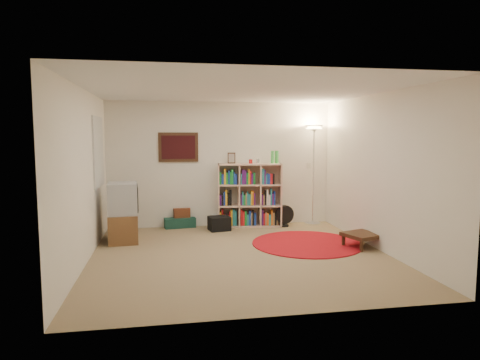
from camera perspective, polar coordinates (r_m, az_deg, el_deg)
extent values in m
cube|color=#8F7754|center=(6.66, 0.05, -10.09)|extent=(4.50, 4.50, 0.02)
cube|color=white|center=(6.44, 0.05, 12.01)|extent=(4.50, 4.50, 0.02)
cube|color=white|center=(8.65, -2.56, 2.11)|extent=(4.50, 0.02, 2.50)
cube|color=white|center=(4.23, 5.37, -1.99)|extent=(4.50, 0.02, 2.50)
cube|color=white|center=(6.43, -20.19, 0.40)|extent=(0.02, 4.50, 2.50)
cube|color=white|center=(7.17, 18.13, 1.01)|extent=(0.02, 4.50, 2.50)
cube|color=#331E12|center=(8.54, -8.22, 4.35)|extent=(0.78, 0.04, 0.58)
cube|color=#440D12|center=(8.52, -8.22, 4.35)|extent=(0.66, 0.01, 0.46)
cube|color=white|center=(7.69, -18.39, 3.56)|extent=(0.03, 1.00, 1.20)
cube|color=beige|center=(9.06, 9.15, 1.90)|extent=(0.08, 0.01, 0.12)
cube|color=beige|center=(8.72, 1.28, -6.07)|extent=(1.31, 0.52, 0.03)
cube|color=beige|center=(8.54, 1.30, 2.12)|extent=(1.31, 0.52, 0.03)
cube|color=beige|center=(8.59, -2.86, -2.04)|extent=(0.07, 0.36, 1.27)
cube|color=beige|center=(8.67, 5.40, -1.98)|extent=(0.07, 0.36, 1.27)
cube|color=beige|center=(8.78, 1.22, -1.86)|extent=(1.26, 0.18, 1.27)
cube|color=beige|center=(8.60, -0.12, -2.03)|extent=(0.07, 0.35, 1.22)
cube|color=beige|center=(8.62, 2.70, -2.01)|extent=(0.07, 0.35, 1.22)
cube|color=beige|center=(8.64, 1.29, -3.41)|extent=(1.25, 0.50, 0.03)
cube|color=beige|center=(8.58, 1.30, -0.62)|extent=(1.25, 0.50, 0.03)
cube|color=yellow|center=(8.63, -2.62, -5.14)|extent=(0.06, 0.15, 0.28)
cube|color=red|center=(8.63, -2.35, -4.98)|extent=(0.05, 0.15, 0.32)
cube|color=orange|center=(8.64, -2.08, -5.32)|extent=(0.06, 0.15, 0.22)
cube|color=#521C71|center=(8.64, -1.82, -5.32)|extent=(0.05, 0.15, 0.22)
cube|color=orange|center=(8.64, -1.58, -5.37)|extent=(0.05, 0.15, 0.20)
cube|color=red|center=(8.63, -1.37, -5.15)|extent=(0.05, 0.15, 0.27)
cube|color=yellow|center=(8.63, -1.13, -5.00)|extent=(0.05, 0.15, 0.32)
cube|color=teal|center=(8.63, -0.86, -4.97)|extent=(0.06, 0.15, 0.33)
cube|color=teal|center=(8.63, -0.59, -5.06)|extent=(0.06, 0.15, 0.30)
cube|color=#521C71|center=(8.57, -2.63, -2.68)|extent=(0.06, 0.15, 0.20)
cube|color=black|center=(8.56, -2.35, -2.61)|extent=(0.05, 0.15, 0.23)
cube|color=#1C3CA9|center=(8.56, -2.10, -2.48)|extent=(0.05, 0.15, 0.26)
cube|color=yellow|center=(8.56, -1.85, -2.35)|extent=(0.05, 0.15, 0.30)
cube|color=black|center=(8.56, -1.57, -2.58)|extent=(0.06, 0.15, 0.23)
cube|color=black|center=(8.56, -1.27, -2.31)|extent=(0.06, 0.15, 0.32)
cube|color=#1C8D35|center=(8.51, -2.64, 0.21)|extent=(0.06, 0.15, 0.25)
cube|color=#1C3CA9|center=(8.51, -2.33, 0.06)|extent=(0.06, 0.15, 0.21)
cube|color=yellow|center=(8.51, -2.02, 0.43)|extent=(0.06, 0.15, 0.32)
cube|color=#1C8D35|center=(8.51, -1.73, 0.17)|extent=(0.06, 0.15, 0.24)
cube|color=#1C3CA9|center=(8.51, -1.48, 0.34)|extent=(0.04, 0.15, 0.29)
cube|color=#1C8D35|center=(8.51, -1.29, 0.25)|extent=(0.04, 0.15, 0.26)
cube|color=#1C8D35|center=(8.51, -1.04, 0.40)|extent=(0.06, 0.15, 0.31)
cube|color=#1C3CA9|center=(8.51, -0.79, 0.22)|extent=(0.04, 0.15, 0.25)
cube|color=#1C3CA9|center=(8.52, -0.56, 0.09)|extent=(0.06, 0.15, 0.21)
cube|color=red|center=(8.64, 0.20, -5.01)|extent=(0.06, 0.15, 0.31)
cube|color=red|center=(8.64, 0.46, -5.09)|extent=(0.05, 0.15, 0.28)
cube|color=#1C8D35|center=(8.64, 0.75, -5.07)|extent=(0.06, 0.15, 0.29)
cube|color=teal|center=(8.65, 1.03, -5.30)|extent=(0.05, 0.15, 0.22)
cube|color=#1C3CA9|center=(8.65, 1.31, -5.05)|extent=(0.06, 0.15, 0.29)
cube|color=#9B7D54|center=(8.65, 1.54, -5.16)|extent=(0.04, 0.15, 0.26)
cube|color=black|center=(8.65, 1.75, -5.06)|extent=(0.05, 0.15, 0.29)
cube|color=#1C3CA9|center=(8.66, 2.01, -5.20)|extent=(0.06, 0.15, 0.25)
cube|color=#521C71|center=(8.57, 0.16, -2.62)|extent=(0.04, 0.15, 0.22)
cube|color=teal|center=(8.57, 0.37, -2.46)|extent=(0.05, 0.15, 0.27)
cube|color=#1C8D35|center=(8.58, 0.60, -2.66)|extent=(0.05, 0.15, 0.20)
cube|color=#9B7D54|center=(8.58, 0.82, -2.54)|extent=(0.05, 0.15, 0.24)
cube|color=teal|center=(8.58, 1.01, -2.46)|extent=(0.04, 0.15, 0.27)
cube|color=teal|center=(8.58, 1.26, -2.62)|extent=(0.06, 0.15, 0.22)
cube|color=yellow|center=(8.58, 1.52, -2.38)|extent=(0.04, 0.15, 0.29)
cube|color=orange|center=(8.58, 1.73, -2.40)|extent=(0.05, 0.15, 0.28)
cube|color=#521C71|center=(8.59, 1.93, -2.56)|extent=(0.04, 0.15, 0.23)
cube|color=teal|center=(8.52, 0.16, 0.11)|extent=(0.04, 0.15, 0.22)
cube|color=#521C71|center=(8.52, 0.39, 0.39)|extent=(0.06, 0.15, 0.30)
cube|color=#521C71|center=(8.52, 0.68, 0.34)|extent=(0.06, 0.15, 0.29)
cube|color=#1C8D35|center=(8.53, 0.97, 0.18)|extent=(0.05, 0.15, 0.24)
cube|color=yellow|center=(8.53, 1.19, 0.41)|extent=(0.04, 0.15, 0.31)
cube|color=red|center=(8.53, 1.39, 0.30)|extent=(0.05, 0.15, 0.27)
cube|color=#521C71|center=(8.54, 1.62, 0.12)|extent=(0.05, 0.15, 0.22)
cube|color=#1C8D35|center=(8.54, 1.89, 0.18)|extent=(0.06, 0.15, 0.24)
cube|color=#521C71|center=(8.67, 3.00, -4.98)|extent=(0.05, 0.15, 0.31)
cube|color=red|center=(8.68, 3.23, -5.20)|extent=(0.05, 0.15, 0.24)
cube|color=#9B7D54|center=(8.68, 3.44, -5.09)|extent=(0.04, 0.15, 0.27)
cube|color=orange|center=(8.68, 3.68, -5.17)|extent=(0.06, 0.15, 0.25)
cube|color=teal|center=(8.69, 3.96, -5.28)|extent=(0.06, 0.15, 0.21)
cube|color=orange|center=(8.69, 4.23, -4.99)|extent=(0.05, 0.15, 0.30)
cube|color=#9B7D54|center=(8.70, 4.48, -5.14)|extent=(0.05, 0.15, 0.25)
cube|color=black|center=(8.71, 4.73, -5.31)|extent=(0.05, 0.15, 0.20)
cube|color=#9B7D54|center=(8.71, 4.96, -5.19)|extent=(0.05, 0.15, 0.23)
cube|color=#521C71|center=(8.61, 2.99, -2.63)|extent=(0.05, 0.15, 0.21)
cube|color=#9B7D54|center=(8.61, 3.18, -2.62)|extent=(0.04, 0.15, 0.21)
cube|color=black|center=(8.61, 3.39, -2.35)|extent=(0.05, 0.15, 0.29)
cube|color=white|center=(8.61, 3.64, -2.28)|extent=(0.05, 0.15, 0.31)
cube|color=white|center=(8.62, 3.90, -2.62)|extent=(0.06, 0.15, 0.21)
cube|color=teal|center=(8.62, 4.14, -2.23)|extent=(0.05, 0.15, 0.33)
cube|color=#521C71|center=(8.63, 4.37, -2.53)|extent=(0.05, 0.15, 0.24)
cube|color=#1C3CA9|center=(8.63, 4.59, -2.41)|extent=(0.05, 0.15, 0.27)
cube|color=teal|center=(8.55, 3.07, 0.45)|extent=(0.06, 0.15, 0.32)
cube|color=#521C71|center=(8.55, 3.33, 0.36)|extent=(0.04, 0.15, 0.29)
cube|color=teal|center=(8.56, 3.51, 0.07)|extent=(0.04, 0.15, 0.20)
cube|color=#1C3CA9|center=(8.56, 3.70, 0.13)|extent=(0.05, 0.15, 0.22)
cube|color=#1C3CA9|center=(8.57, 3.90, 0.10)|extent=(0.04, 0.15, 0.21)
cube|color=red|center=(8.57, 4.16, 0.12)|extent=(0.06, 0.15, 0.21)
cube|color=black|center=(8.58, 4.45, 0.11)|extent=(0.05, 0.15, 0.21)
cube|color=#331E12|center=(8.54, -1.14, 2.94)|extent=(0.16, 0.04, 0.22)
cube|color=#A99A8D|center=(8.52, -1.14, 2.94)|extent=(0.12, 0.02, 0.17)
cylinder|color=#B81110|center=(8.54, 1.43, 2.49)|extent=(0.08, 0.08, 0.08)
cylinder|color=white|center=(8.55, 2.40, 2.55)|extent=(0.07, 0.07, 0.10)
cylinder|color=#4ECC56|center=(8.54, 4.37, 3.05)|extent=(0.08, 0.08, 0.25)
cylinder|color=#4ECC56|center=(8.62, 4.92, 3.07)|extent=(0.08, 0.08, 0.25)
cylinder|color=white|center=(9.04, 9.63, -5.71)|extent=(0.34, 0.34, 0.03)
cylinder|color=white|center=(8.89, 9.74, 0.40)|extent=(0.03, 0.03, 1.90)
cone|color=white|center=(8.85, 9.85, 6.75)|extent=(0.41, 0.41, 0.15)
cylinder|color=#FFD88C|center=(8.85, 9.85, 6.78)|extent=(0.33, 0.33, 0.02)
cylinder|color=black|center=(8.74, 5.87, -6.05)|extent=(0.23, 0.23, 0.03)
cylinder|color=black|center=(8.72, 5.88, -5.44)|extent=(0.05, 0.05, 0.16)
cylinder|color=black|center=(8.67, 5.95, -4.60)|extent=(0.39, 0.14, 0.38)
cube|color=brown|center=(7.72, -15.27, -6.13)|extent=(0.54, 0.73, 0.49)
cube|color=#B0B0B5|center=(7.63, -15.38, -2.37)|extent=(0.53, 0.62, 0.54)
cube|color=black|center=(7.63, -13.52, -2.32)|extent=(0.05, 0.51, 0.45)
cube|color=black|center=(7.63, -13.48, -2.32)|extent=(0.04, 0.45, 0.39)
cube|color=#163D32|center=(8.72, -8.09, -5.56)|extent=(0.65, 0.47, 0.20)
cube|color=#592816|center=(8.70, -7.81, -4.32)|extent=(0.35, 0.27, 0.18)
cube|color=black|center=(8.32, -2.79, -5.80)|extent=(0.44, 0.39, 0.27)
cylinder|color=white|center=(8.72, -3.43, -5.40)|extent=(0.13, 0.13, 0.23)
cylinder|color=maroon|center=(7.41, 8.89, -8.35)|extent=(1.85, 1.85, 0.02)
cube|color=#331E12|center=(7.35, 15.93, -7.07)|extent=(0.65, 0.65, 0.06)
cube|color=#331E12|center=(7.09, 15.90, -8.48)|extent=(0.05, 0.05, 0.18)
cube|color=#331E12|center=(7.38, 18.18, -7.98)|extent=(0.05, 0.05, 0.18)
cube|color=#331E12|center=(7.38, 13.63, -7.85)|extent=(0.05, 0.05, 0.18)
cube|color=#331E12|center=(7.65, 15.91, -7.41)|extent=(0.05, 0.05, 0.18)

